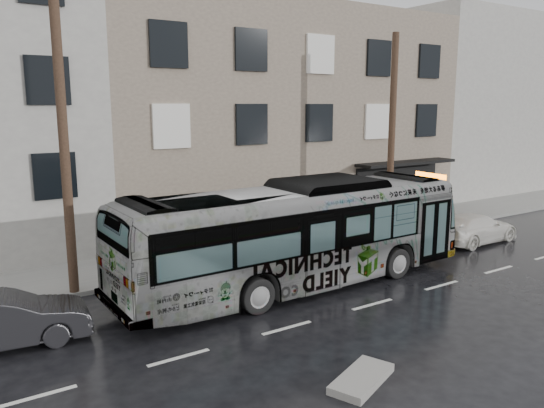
{
  "coord_description": "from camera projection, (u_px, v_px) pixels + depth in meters",
  "views": [
    {
      "loc": [
        -11.04,
        -13.76,
        6.05
      ],
      "look_at": [
        -0.43,
        2.5,
        2.41
      ],
      "focal_mm": 35.0,
      "sensor_mm": 36.0,
      "label": 1
    }
  ],
  "objects": [
    {
      "name": "building_filler",
      "position": [
        466.0,
        106.0,
        40.61
      ],
      "size": [
        18.0,
        12.0,
        12.0
      ],
      "primitive_type": "cube",
      "color": "#AEACA4",
      "rests_on": "ground"
    },
    {
      "name": "white_sedan",
      "position": [
        475.0,
        228.0,
        23.57
      ],
      "size": [
        4.58,
        1.98,
        1.31
      ],
      "primitive_type": "imported",
      "rotation": [
        0.0,
        0.0,
        1.6
      ],
      "color": "silver",
      "rests_on": "ground"
    },
    {
      "name": "ground",
      "position": [
        322.0,
        282.0,
        18.37
      ],
      "size": [
        120.0,
        120.0,
        0.0
      ],
      "primitive_type": "plane",
      "color": "black",
      "rests_on": "ground"
    },
    {
      "name": "sign_post",
      "position": [
        405.0,
        206.0,
        24.92
      ],
      "size": [
        0.06,
        0.06,
        2.4
      ],
      "primitive_type": "cylinder",
      "color": "slate",
      "rests_on": "sidewalk"
    },
    {
      "name": "building_taupe",
      "position": [
        254.0,
        115.0,
        30.5
      ],
      "size": [
        20.0,
        12.0,
        11.0
      ],
      "primitive_type": "cube",
      "color": "gray",
      "rests_on": "ground"
    },
    {
      "name": "utility_pole_rear",
      "position": [
        64.0,
        151.0,
        16.2
      ],
      "size": [
        0.3,
        0.3,
        9.0
      ],
      "primitive_type": "cylinder",
      "color": "#493324",
      "rests_on": "sidewalk"
    },
    {
      "name": "sidewalk",
      "position": [
        250.0,
        249.0,
        22.39
      ],
      "size": [
        90.0,
        3.6,
        0.15
      ],
      "primitive_type": "cube",
      "color": "gray",
      "rests_on": "ground"
    },
    {
      "name": "bus",
      "position": [
        298.0,
        235.0,
        17.71
      ],
      "size": [
        12.82,
        3.19,
        3.56
      ],
      "primitive_type": "imported",
      "rotation": [
        0.0,
        0.0,
        1.59
      ],
      "color": "#B2B2B2",
      "rests_on": "ground"
    },
    {
      "name": "utility_pole_front",
      "position": [
        392.0,
        137.0,
        23.72
      ],
      "size": [
        0.3,
        0.3,
        9.0
      ],
      "primitive_type": "cylinder",
      "color": "#493324",
      "rests_on": "sidewalk"
    },
    {
      "name": "dark_sedan",
      "position": [
        1.0,
        321.0,
        13.33
      ],
      "size": [
        4.4,
        1.96,
        1.4
      ],
      "primitive_type": "imported",
      "rotation": [
        0.0,
        0.0,
        1.46
      ],
      "color": "black",
      "rests_on": "ground"
    },
    {
      "name": "slush_pile",
      "position": [
        362.0,
        379.0,
        11.71
      ],
      "size": [
        1.97,
        1.42,
        0.18
      ],
      "primitive_type": "cube",
      "rotation": [
        0.0,
        0.0,
        0.39
      ],
      "color": "#9C9993",
      "rests_on": "ground"
    }
  ]
}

